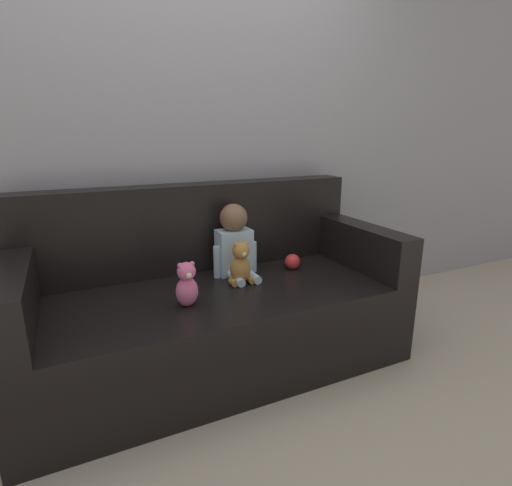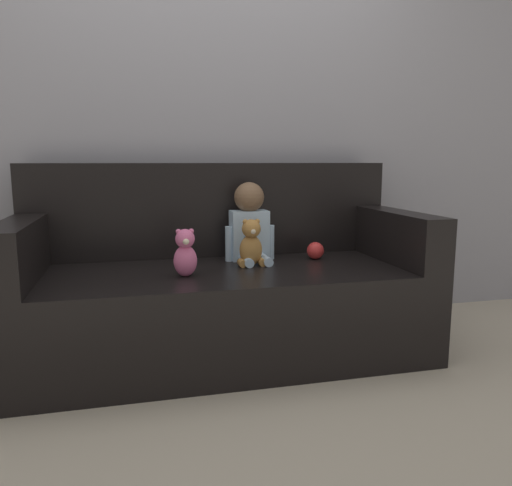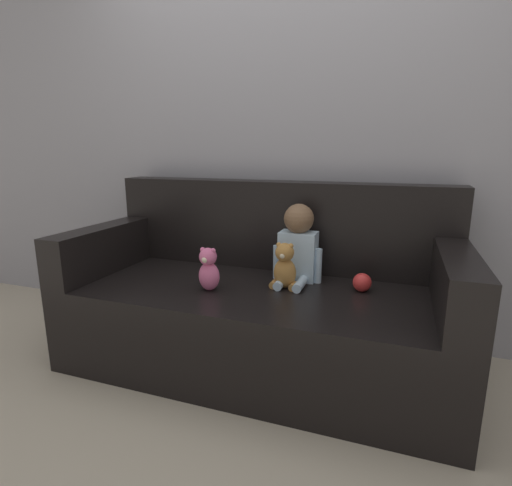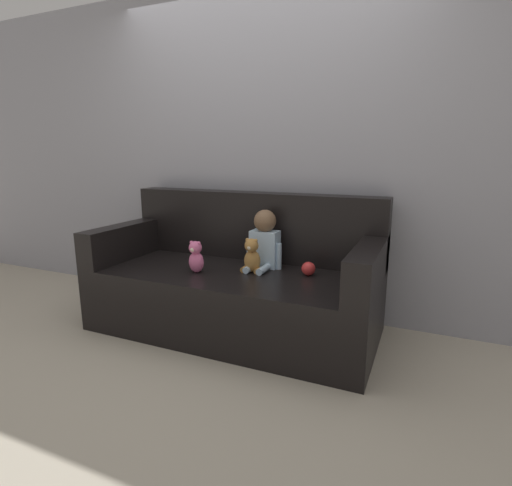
# 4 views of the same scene
# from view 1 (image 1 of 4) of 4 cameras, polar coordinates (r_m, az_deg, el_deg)

# --- Properties ---
(ground_plane) EXTENTS (12.00, 12.00, 0.00)m
(ground_plane) POSITION_cam_1_polar(r_m,az_deg,el_deg) (2.45, -5.37, -16.53)
(ground_plane) COLOR #B7AD99
(wall_back) EXTENTS (8.00, 0.05, 2.60)m
(wall_back) POSITION_cam_1_polar(r_m,az_deg,el_deg) (2.59, -10.49, 15.41)
(wall_back) COLOR #93939E
(wall_back) RESTS_ON ground_plane
(couch) EXTENTS (2.07, 0.93, 1.00)m
(couch) POSITION_cam_1_polar(r_m,az_deg,el_deg) (2.34, -6.13, -8.65)
(couch) COLOR black
(couch) RESTS_ON ground_plane
(person_baby) EXTENTS (0.28, 0.31, 0.43)m
(person_baby) POSITION_cam_1_polar(r_m,az_deg,el_deg) (2.37, -3.08, 0.10)
(person_baby) COLOR silver
(person_baby) RESTS_ON couch
(teddy_bear_brown) EXTENTS (0.15, 0.11, 0.25)m
(teddy_bear_brown) POSITION_cam_1_polar(r_m,az_deg,el_deg) (2.25, -2.22, -3.00)
(teddy_bear_brown) COLOR #AD7A3D
(teddy_bear_brown) RESTS_ON couch
(plush_toy_side) EXTENTS (0.11, 0.10, 0.23)m
(plush_toy_side) POSITION_cam_1_polar(r_m,az_deg,el_deg) (1.99, -9.86, -5.85)
(plush_toy_side) COLOR #DB6699
(plush_toy_side) RESTS_ON couch
(toy_ball) EXTENTS (0.10, 0.10, 0.10)m
(toy_ball) POSITION_cam_1_polar(r_m,az_deg,el_deg) (2.51, 5.22, -2.66)
(toy_ball) COLOR red
(toy_ball) RESTS_ON couch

